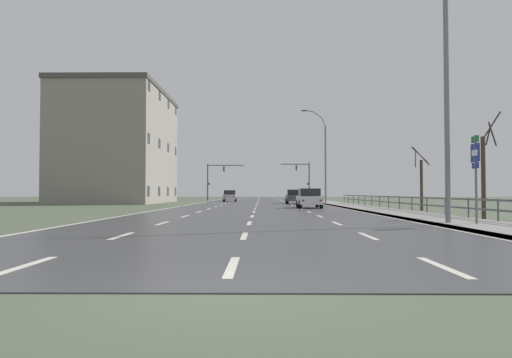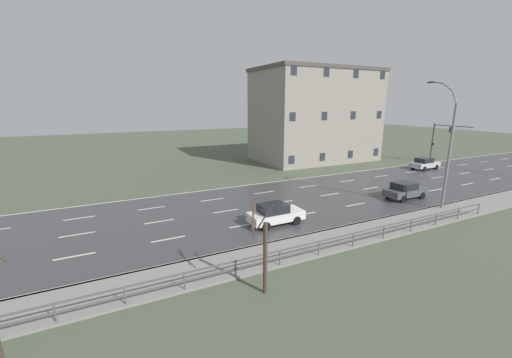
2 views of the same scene
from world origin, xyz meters
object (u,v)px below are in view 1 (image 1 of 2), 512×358
at_px(traffic_signal_right, 304,176).
at_px(street_lamp_midground, 324,158).
at_px(traffic_signal_left, 215,176).
at_px(car_far_right, 294,197).
at_px(highway_sign, 476,168).
at_px(brick_building, 119,147).
at_px(car_mid_centre, 230,196).
at_px(street_lamp_foreground, 442,85).
at_px(car_distant, 309,198).

bearing_deg(traffic_signal_right, street_lamp_midground, -89.17).
bearing_deg(traffic_signal_left, traffic_signal_right, 1.50).
bearing_deg(car_far_right, highway_sign, -82.51).
xyz_separation_m(traffic_signal_left, brick_building, (-10.18, -15.44, 3.01)).
xyz_separation_m(car_far_right, car_mid_centre, (-8.08, 13.80, 0.00)).
bearing_deg(street_lamp_foreground, brick_building, 122.43).
xyz_separation_m(highway_sign, car_distant, (-4.10, 19.89, -1.36)).
xyz_separation_m(street_lamp_foreground, brick_building, (-24.39, 38.38, 1.46)).
xyz_separation_m(street_lamp_foreground, traffic_signal_left, (-14.21, 53.81, -1.55)).
xyz_separation_m(car_far_right, brick_building, (-21.07, 5.05, 6.05)).
height_order(traffic_signal_right, traffic_signal_left, traffic_signal_right).
bearing_deg(highway_sign, traffic_signal_left, 105.59).
bearing_deg(street_lamp_foreground, traffic_signal_right, 90.32).
bearing_deg(car_far_right, car_mid_centre, 120.65).
relative_size(highway_sign, car_distant, 0.82).
distance_m(traffic_signal_left, car_mid_centre, 7.86).
height_order(street_lamp_foreground, traffic_signal_left, street_lamp_foreground).
height_order(street_lamp_midground, car_mid_centre, street_lamp_midground).
xyz_separation_m(street_lamp_foreground, car_mid_centre, (-11.40, 47.13, -4.58)).
distance_m(street_lamp_midground, car_distant, 15.21).
bearing_deg(street_lamp_midground, car_distant, -102.35).
height_order(street_lamp_midground, car_distant, street_lamp_midground).
bearing_deg(car_mid_centre, car_distant, -74.73).
bearing_deg(traffic_signal_right, car_far_right, -98.21).
distance_m(traffic_signal_right, brick_building, 28.96).
distance_m(street_lamp_foreground, highway_sign, 3.42).
bearing_deg(car_mid_centre, highway_sign, -76.74).
bearing_deg(car_distant, highway_sign, -78.65).
bearing_deg(highway_sign, car_mid_centre, 104.53).
xyz_separation_m(street_lamp_midground, car_distant, (-3.12, -14.25, -4.30)).
bearing_deg(street_lamp_foreground, street_lamp_midground, 90.01).
xyz_separation_m(car_distant, car_far_right, (-0.19, 14.03, 0.00)).
bearing_deg(highway_sign, brick_building, 123.06).
height_order(traffic_signal_right, car_mid_centre, traffic_signal_right).
distance_m(car_distant, car_far_right, 14.04).
xyz_separation_m(street_lamp_midground, traffic_signal_left, (-14.20, 20.27, -1.27)).
height_order(street_lamp_midground, traffic_signal_left, street_lamp_midground).
xyz_separation_m(highway_sign, car_mid_centre, (-12.37, 47.72, -1.36)).
height_order(street_lamp_midground, brick_building, brick_building).
distance_m(car_distant, car_mid_centre, 29.04).
relative_size(street_lamp_midground, car_distant, 2.55).
relative_size(street_lamp_foreground, traffic_signal_left, 1.93).
distance_m(highway_sign, car_far_right, 34.22).
height_order(car_far_right, car_mid_centre, same).
relative_size(street_lamp_midground, traffic_signal_right, 1.77).
xyz_separation_m(highway_sign, brick_building, (-25.36, 38.97, 4.69)).
xyz_separation_m(street_lamp_foreground, street_lamp_midground, (-0.00, 33.54, -0.28)).
bearing_deg(traffic_signal_left, car_mid_centre, -67.19).
bearing_deg(traffic_signal_left, car_distant, -72.20).
distance_m(street_lamp_foreground, car_distant, 20.07).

